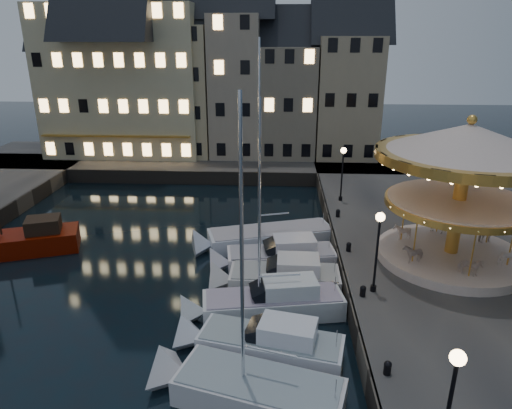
# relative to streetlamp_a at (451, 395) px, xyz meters

# --- Properties ---
(ground) EXTENTS (160.00, 160.00, 0.00)m
(ground) POSITION_rel_streetlamp_a_xyz_m (-7.20, 9.00, -4.02)
(ground) COLOR black
(ground) RESTS_ON ground
(quay_east) EXTENTS (16.00, 56.00, 1.30)m
(quay_east) POSITION_rel_streetlamp_a_xyz_m (6.80, 15.00, -3.37)
(quay_east) COLOR #474442
(quay_east) RESTS_ON ground
(quay_north) EXTENTS (44.00, 12.00, 1.30)m
(quay_north) POSITION_rel_streetlamp_a_xyz_m (-15.20, 37.00, -3.37)
(quay_north) COLOR #474442
(quay_north) RESTS_ON ground
(quaywall_e) EXTENTS (0.15, 44.00, 1.30)m
(quaywall_e) POSITION_rel_streetlamp_a_xyz_m (-1.20, 15.00, -3.37)
(quaywall_e) COLOR #47423A
(quaywall_e) RESTS_ON ground
(quaywall_n) EXTENTS (48.00, 0.15, 1.30)m
(quaywall_n) POSITION_rel_streetlamp_a_xyz_m (-13.20, 31.00, -3.37)
(quaywall_n) COLOR #47423A
(quaywall_n) RESTS_ON ground
(streetlamp_a) EXTENTS (0.44, 0.44, 4.17)m
(streetlamp_a) POSITION_rel_streetlamp_a_xyz_m (0.00, 0.00, 0.00)
(streetlamp_a) COLOR black
(streetlamp_a) RESTS_ON quay_east
(streetlamp_b) EXTENTS (0.44, 0.44, 4.17)m
(streetlamp_b) POSITION_rel_streetlamp_a_xyz_m (0.00, 10.00, 0.00)
(streetlamp_b) COLOR black
(streetlamp_b) RESTS_ON quay_east
(streetlamp_c) EXTENTS (0.44, 0.44, 4.17)m
(streetlamp_c) POSITION_rel_streetlamp_a_xyz_m (0.00, 23.50, 0.00)
(streetlamp_c) COLOR black
(streetlamp_c) RESTS_ON quay_east
(bollard_a) EXTENTS (0.30, 0.30, 0.57)m
(bollard_a) POSITION_rel_streetlamp_a_xyz_m (-0.60, 4.00, -2.41)
(bollard_a) COLOR black
(bollard_a) RESTS_ON quay_east
(bollard_b) EXTENTS (0.30, 0.30, 0.57)m
(bollard_b) POSITION_rel_streetlamp_a_xyz_m (-0.60, 9.50, -2.41)
(bollard_b) COLOR black
(bollard_b) RESTS_ON quay_east
(bollard_c) EXTENTS (0.30, 0.30, 0.57)m
(bollard_c) POSITION_rel_streetlamp_a_xyz_m (-0.60, 14.50, -2.41)
(bollard_c) COLOR black
(bollard_c) RESTS_ON quay_east
(bollard_d) EXTENTS (0.30, 0.30, 0.57)m
(bollard_d) POSITION_rel_streetlamp_a_xyz_m (-0.60, 20.00, -2.41)
(bollard_d) COLOR black
(bollard_d) RESTS_ON quay_east
(townhouse_na) EXTENTS (5.50, 8.00, 12.80)m
(townhouse_na) POSITION_rel_streetlamp_a_xyz_m (-26.70, 39.00, 3.76)
(townhouse_na) COLOR #B4A48F
(townhouse_na) RESTS_ON quay_north
(townhouse_nb) EXTENTS (6.16, 8.00, 13.80)m
(townhouse_nb) POSITION_rel_streetlamp_a_xyz_m (-21.25, 39.00, 4.26)
(townhouse_nb) COLOR slate
(townhouse_nb) RESTS_ON quay_north
(townhouse_nc) EXTENTS (6.82, 8.00, 14.80)m
(townhouse_nc) POSITION_rel_streetlamp_a_xyz_m (-15.20, 39.00, 4.76)
(townhouse_nc) COLOR tan
(townhouse_nc) RESTS_ON quay_north
(townhouse_nd) EXTENTS (5.50, 8.00, 15.80)m
(townhouse_nd) POSITION_rel_streetlamp_a_xyz_m (-9.45, 39.00, 5.26)
(townhouse_nd) COLOR gray
(townhouse_nd) RESTS_ON quay_north
(townhouse_ne) EXTENTS (6.16, 8.00, 12.80)m
(townhouse_ne) POSITION_rel_streetlamp_a_xyz_m (-4.00, 39.00, 3.76)
(townhouse_ne) COLOR gray
(townhouse_ne) RESTS_ON quay_north
(townhouse_nf) EXTENTS (6.82, 8.00, 13.80)m
(townhouse_nf) POSITION_rel_streetlamp_a_xyz_m (2.05, 39.00, 4.26)
(townhouse_nf) COLOR gray
(townhouse_nf) RESTS_ON quay_north
(hotel_corner) EXTENTS (17.60, 9.00, 16.80)m
(hotel_corner) POSITION_rel_streetlamp_a_xyz_m (-21.20, 39.00, 5.76)
(hotel_corner) COLOR beige
(hotel_corner) RESTS_ON quay_north
(motorboat_a) EXTENTS (7.42, 4.20, 12.32)m
(motorboat_a) POSITION_rel_streetlamp_a_xyz_m (-5.93, 3.77, -3.48)
(motorboat_a) COLOR silver
(motorboat_a) RESTS_ON ground
(motorboat_b) EXTENTS (7.29, 3.44, 2.15)m
(motorboat_b) POSITION_rel_streetlamp_a_xyz_m (-5.41, 6.36, -3.38)
(motorboat_b) COLOR silver
(motorboat_b) RESTS_ON ground
(motorboat_c) EXTENTS (8.07, 3.27, 10.66)m
(motorboat_c) POSITION_rel_streetlamp_a_xyz_m (-5.36, 9.53, -3.34)
(motorboat_c) COLOR silver
(motorboat_c) RESTS_ON ground
(motorboat_d) EXTENTS (7.05, 2.39, 2.15)m
(motorboat_d) POSITION_rel_streetlamp_a_xyz_m (-4.79, 12.13, -3.38)
(motorboat_d) COLOR silver
(motorboat_d) RESTS_ON ground
(motorboat_e) EXTENTS (7.58, 3.13, 2.15)m
(motorboat_e) POSITION_rel_streetlamp_a_xyz_m (-4.96, 14.64, -3.38)
(motorboat_e) COLOR silver
(motorboat_e) RESTS_ON ground
(motorboat_f) EXTENTS (9.28, 4.88, 12.40)m
(motorboat_f) POSITION_rel_streetlamp_a_xyz_m (-5.82, 17.75, -3.49)
(motorboat_f) COLOR silver
(motorboat_f) RESTS_ON ground
(red_fishing_boat) EXTENTS (7.44, 4.65, 5.81)m
(red_fishing_boat) POSITION_rel_streetlamp_a_xyz_m (-21.23, 15.95, -3.33)
(red_fishing_boat) COLOR #5A0C00
(red_fishing_boat) RESTS_ON ground
(carousel) EXTENTS (9.33, 9.33, 8.16)m
(carousel) POSITION_rel_streetlamp_a_xyz_m (5.01, 13.72, 2.66)
(carousel) COLOR beige
(carousel) RESTS_ON quay_east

